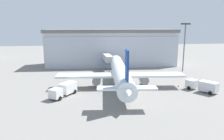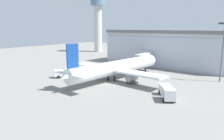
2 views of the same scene
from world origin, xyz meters
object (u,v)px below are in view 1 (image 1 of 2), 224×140
at_px(airplane, 120,73).
at_px(catering_truck, 64,89).
at_px(apron_light_mast, 184,43).
at_px(fuel_truck, 203,86).
at_px(safety_cone_nose, 122,93).
at_px(baggage_cart, 143,84).
at_px(safety_cone_wingtip, 178,86).
at_px(jet_bridge, 107,58).

bearing_deg(airplane, catering_truck, 119.50).
height_order(apron_light_mast, fuel_truck, apron_light_mast).
bearing_deg(fuel_truck, safety_cone_nose, 53.15).
relative_size(catering_truck, baggage_cart, 2.26).
bearing_deg(catering_truck, safety_cone_wingtip, 130.76).
bearing_deg(fuel_truck, baggage_cart, 28.40).
xyz_separation_m(apron_light_mast, fuel_truck, (-5.68, -22.56, -8.20)).
bearing_deg(fuel_truck, jet_bridge, 1.62).
relative_size(airplane, baggage_cart, 11.87).
height_order(apron_light_mast, catering_truck, apron_light_mast).
bearing_deg(airplane, jet_bridge, 8.75).
bearing_deg(fuel_truck, catering_truck, 53.89).
xyz_separation_m(airplane, safety_cone_wingtip, (14.52, -2.76, -3.19)).
bearing_deg(safety_cone_wingtip, baggage_cart, 166.86).
height_order(apron_light_mast, safety_cone_wingtip, apron_light_mast).
bearing_deg(apron_light_mast, baggage_cart, -138.43).
relative_size(jet_bridge, fuel_truck, 1.86).
relative_size(apron_light_mast, safety_cone_nose, 29.02).
bearing_deg(apron_light_mast, fuel_truck, -104.14).
distance_m(apron_light_mast, airplane, 29.23).
height_order(airplane, safety_cone_wingtip, airplane).
bearing_deg(baggage_cart, jet_bridge, 49.29).
distance_m(jet_bridge, apron_light_mast, 26.42).
height_order(catering_truck, safety_cone_wingtip, catering_truck).
relative_size(airplane, catering_truck, 5.25).
bearing_deg(jet_bridge, baggage_cart, -163.68).
xyz_separation_m(airplane, safety_cone_nose, (-0.65, -6.34, -3.19)).
bearing_deg(catering_truck, safety_cone_nose, 123.03).
xyz_separation_m(fuel_truck, safety_cone_wingtip, (-3.90, 4.47, -1.19)).
relative_size(catering_truck, safety_cone_wingtip, 13.25).
xyz_separation_m(apron_light_mast, baggage_cart, (-18.15, -16.09, -9.16)).
bearing_deg(baggage_cart, safety_cone_wingtip, -73.02).
xyz_separation_m(baggage_cart, safety_cone_nose, (-6.62, -5.57, -0.23)).
bearing_deg(jet_bridge, airplane, -179.15).
relative_size(jet_bridge, safety_cone_wingtip, 24.59).
distance_m(airplane, safety_cone_nose, 7.13).
xyz_separation_m(jet_bridge, baggage_cart, (7.27, -20.90, -3.79)).
bearing_deg(jet_bridge, safety_cone_nose, 178.55).
bearing_deg(safety_cone_nose, jet_bridge, 91.41).
bearing_deg(fuel_truck, airplane, 34.39).
bearing_deg(fuel_truck, safety_cone_wingtip, 6.92).
bearing_deg(baggage_cart, fuel_truck, -87.32).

